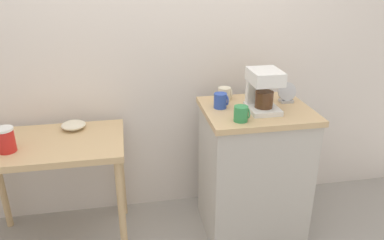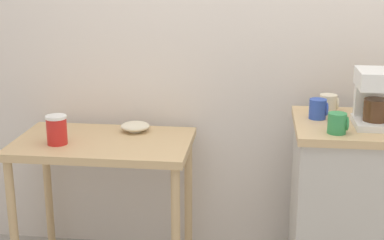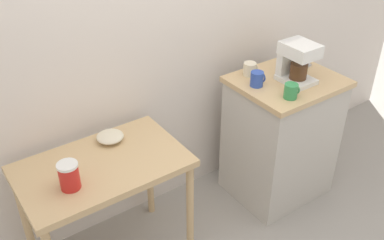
{
  "view_description": "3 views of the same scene",
  "coord_description": "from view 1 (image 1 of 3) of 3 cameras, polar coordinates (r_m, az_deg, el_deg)",
  "views": [
    {
      "loc": [
        -0.21,
        -2.07,
        1.75
      ],
      "look_at": [
        0.16,
        -0.05,
        0.88
      ],
      "focal_mm": 34.72,
      "sensor_mm": 36.0,
      "label": 1
    },
    {
      "loc": [
        0.08,
        -2.63,
        1.66
      ],
      "look_at": [
        -0.24,
        -0.01,
        0.9
      ],
      "focal_mm": 53.54,
      "sensor_mm": 36.0,
      "label": 2
    },
    {
      "loc": [
        -1.38,
        -1.74,
        2.22
      ],
      "look_at": [
        -0.19,
        -0.02,
        0.89
      ],
      "focal_mm": 41.49,
      "sensor_mm": 36.0,
      "label": 3
    }
  ],
  "objects": [
    {
      "name": "kitchen_counter",
      "position": [
        2.57,
        9.26,
        -7.65
      ],
      "size": [
        0.67,
        0.57,
        0.91
      ],
      "color": "#BCB7AD",
      "rests_on": "ground_plane"
    },
    {
      "name": "mug_blue",
      "position": [
        2.34,
        4.43,
        2.98
      ],
      "size": [
        0.09,
        0.08,
        0.1
      ],
      "color": "#2D4CAD",
      "rests_on": "kitchen_counter"
    },
    {
      "name": "coffee_maker",
      "position": [
        2.31,
        10.85,
        4.83
      ],
      "size": [
        0.18,
        0.22,
        0.26
      ],
      "color": "white",
      "rests_on": "kitchen_counter"
    },
    {
      "name": "ground_plane",
      "position": [
        2.72,
        -3.64,
        -17.24
      ],
      "size": [
        8.0,
        8.0,
        0.0
      ],
      "primitive_type": "plane",
      "color": "gray"
    },
    {
      "name": "wooden_table",
      "position": [
        2.46,
        -20.86,
        -5.25
      ],
      "size": [
        0.9,
        0.56,
        0.75
      ],
      "color": "tan",
      "rests_on": "ground_plane"
    },
    {
      "name": "back_wall",
      "position": [
        2.58,
        -3.45,
        15.0
      ],
      "size": [
        4.4,
        0.1,
        2.8
      ],
      "primitive_type": "cube",
      "color": "silver",
      "rests_on": "ground_plane"
    },
    {
      "name": "table_clock",
      "position": [
        2.5,
        14.35,
        3.95
      ],
      "size": [
        0.12,
        0.06,
        0.13
      ],
      "color": "#B2B5BA",
      "rests_on": "kitchen_counter"
    },
    {
      "name": "canister_enamel",
      "position": [
        2.36,
        -26.71,
        -2.74
      ],
      "size": [
        0.1,
        0.1,
        0.15
      ],
      "color": "red",
      "rests_on": "wooden_table"
    },
    {
      "name": "mug_small_cream",
      "position": [
        2.48,
        5.05,
        4.04
      ],
      "size": [
        0.09,
        0.08,
        0.08
      ],
      "color": "beige",
      "rests_on": "kitchen_counter"
    },
    {
      "name": "mug_tall_green",
      "position": [
        2.15,
        7.57,
        0.96
      ],
      "size": [
        0.09,
        0.08,
        0.09
      ],
      "color": "#338C4C",
      "rests_on": "kitchen_counter"
    },
    {
      "name": "bowl_stoneware",
      "position": [
        2.53,
        -17.75,
        -0.76
      ],
      "size": [
        0.15,
        0.15,
        0.05
      ],
      "color": "beige",
      "rests_on": "wooden_table"
    }
  ]
}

